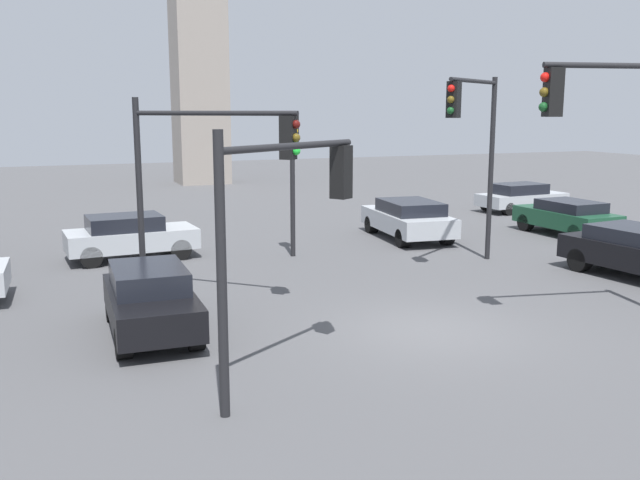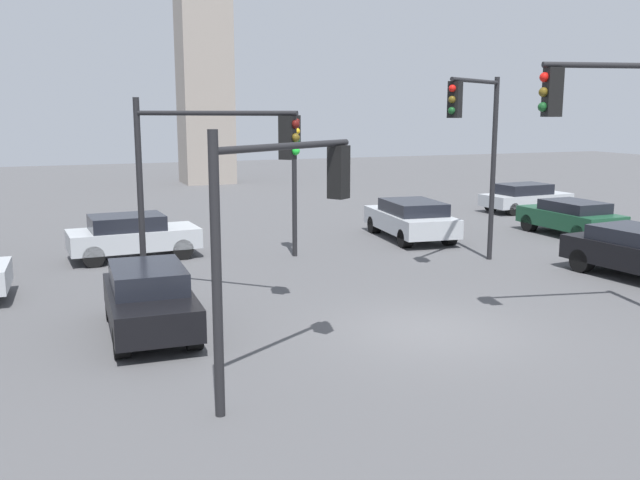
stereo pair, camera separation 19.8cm
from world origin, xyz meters
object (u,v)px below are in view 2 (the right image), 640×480
at_px(traffic_light_4, 210,159).
at_px(car_2, 132,235).
at_px(car_3, 411,218).
at_px(traffic_light_2, 295,158).
at_px(car_4, 149,299).
at_px(car_7, 525,197).
at_px(car_0, 571,217).
at_px(traffic_light_0, 477,131).
at_px(traffic_light_1, 287,205).
at_px(traffic_light_3, 631,137).

relative_size(traffic_light_4, car_2, 1.22).
bearing_deg(car_3, traffic_light_2, 110.72).
bearing_deg(car_4, car_2, 177.55).
bearing_deg(car_7, car_4, -151.37).
relative_size(car_3, car_7, 1.10).
height_order(traffic_light_2, traffic_light_4, traffic_light_4).
relative_size(car_2, car_7, 0.96).
relative_size(car_0, car_3, 0.87).
relative_size(car_2, car_4, 1.04).
distance_m(traffic_light_0, traffic_light_2, 5.83).
bearing_deg(car_4, car_3, 128.09).
bearing_deg(car_3, traffic_light_1, 148.47).
distance_m(traffic_light_4, car_3, 11.14).
xyz_separation_m(car_3, car_4, (-10.73, -7.94, -0.02)).
relative_size(traffic_light_1, traffic_light_4, 0.88).
relative_size(traffic_light_0, traffic_light_4, 1.14).
bearing_deg(traffic_light_3, traffic_light_1, 13.72).
xyz_separation_m(traffic_light_3, car_2, (-9.17, 11.51, -3.46)).
bearing_deg(traffic_light_0, car_2, -62.30).
xyz_separation_m(traffic_light_3, car_4, (-9.74, 3.40, -3.47)).
bearing_deg(car_7, traffic_light_1, -141.25).
height_order(traffic_light_4, car_7, traffic_light_4).
bearing_deg(traffic_light_2, car_3, 96.96).
distance_m(traffic_light_1, car_7, 23.77).
bearing_deg(car_2, traffic_light_4, -82.04).
bearing_deg(car_0, car_4, 108.96).
xyz_separation_m(traffic_light_0, car_0, (6.66, 3.36, -3.41)).
height_order(traffic_light_1, traffic_light_2, traffic_light_2).
xyz_separation_m(traffic_light_2, car_4, (-5.64, -6.56, -2.48)).
bearing_deg(traffic_light_4, traffic_light_0, 51.27).
bearing_deg(traffic_light_2, car_0, 80.51).
xyz_separation_m(traffic_light_2, car_3, (5.09, 1.38, -2.46)).
bearing_deg(car_4, car_7, 124.21).
height_order(traffic_light_1, car_4, traffic_light_1).
xyz_separation_m(car_0, car_2, (-16.22, 1.80, 0.03)).
bearing_deg(car_0, traffic_light_4, 104.94).
bearing_deg(traffic_light_4, traffic_light_2, 94.73).
relative_size(car_2, car_3, 0.87).
bearing_deg(car_0, car_2, 82.04).
height_order(traffic_light_4, car_2, traffic_light_4).
height_order(traffic_light_1, traffic_light_4, traffic_light_4).
height_order(traffic_light_0, traffic_light_3, traffic_light_3).
relative_size(car_4, car_7, 0.92).
distance_m(car_3, car_4, 13.35).
xyz_separation_m(car_0, car_7, (2.49, 6.03, -0.04)).
relative_size(traffic_light_1, traffic_light_3, 0.77).
bearing_deg(traffic_light_4, car_7, 74.74).
bearing_deg(car_0, traffic_light_3, 142.40).
relative_size(car_3, car_4, 1.20).
bearing_deg(car_7, traffic_light_4, -153.00).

